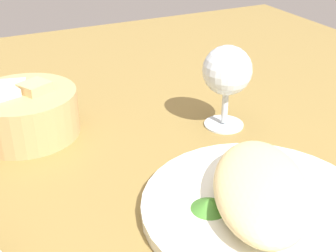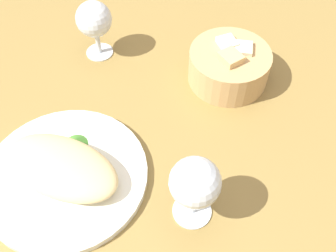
% 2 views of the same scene
% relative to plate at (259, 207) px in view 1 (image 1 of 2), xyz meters
% --- Properties ---
extents(ground_plane, '(1.40, 1.40, 0.02)m').
position_rel_plate_xyz_m(ground_plane, '(0.15, 0.06, -0.02)').
color(ground_plane, olive).
extents(plate, '(0.28, 0.28, 0.01)m').
position_rel_plate_xyz_m(plate, '(0.00, 0.00, 0.00)').
color(plate, white).
rests_on(plate, ground_plane).
extents(omelette, '(0.23, 0.20, 0.04)m').
position_rel_plate_xyz_m(omelette, '(0.00, 0.00, 0.03)').
color(omelette, beige).
rests_on(omelette, plate).
extents(lettuce_garnish, '(0.04, 0.04, 0.01)m').
position_rel_plate_xyz_m(lettuce_garnish, '(0.02, 0.06, 0.01)').
color(lettuce_garnish, '#458930').
rests_on(lettuce_garnish, plate).
extents(bread_basket, '(0.16, 0.16, 0.08)m').
position_rel_plate_xyz_m(bread_basket, '(0.32, 0.21, 0.03)').
color(bread_basket, tan).
rests_on(bread_basket, ground_plane).
extents(wine_glass_near, '(0.08, 0.08, 0.13)m').
position_rel_plate_xyz_m(wine_glass_near, '(0.21, -0.08, 0.08)').
color(wine_glass_near, silver).
rests_on(wine_glass_near, ground_plane).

